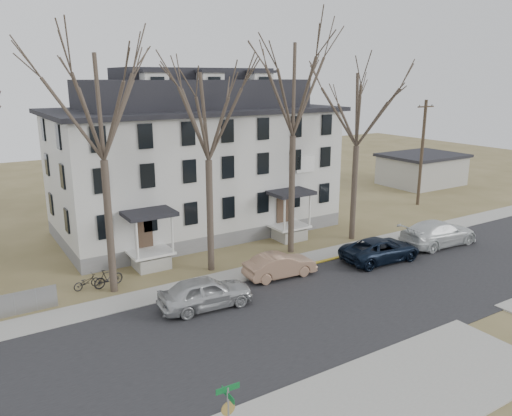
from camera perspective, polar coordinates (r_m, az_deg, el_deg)
ground at (r=26.51m, az=14.92°, el=-11.33°), size 120.00×120.00×0.00m
main_road at (r=27.76m, az=11.89°, el=-9.91°), size 120.00×10.00×0.04m
far_sidewalk at (r=31.96m, az=4.42°, el=-6.26°), size 120.00×2.00×0.08m
yellow_curb at (r=34.39m, az=12.07°, el=-5.01°), size 14.00×0.25×0.06m
boarding_house at (r=37.88m, az=-6.90°, el=5.45°), size 20.80×12.36×12.05m
distant_building at (r=57.52m, az=18.41°, el=4.23°), size 8.50×6.50×3.35m
tree_far_left at (r=26.63m, az=-17.48°, el=11.75°), size 8.40×8.40×13.72m
tree_mid_left at (r=28.80m, az=-5.57°, el=11.04°), size 7.80×7.80×12.74m
tree_center at (r=31.88m, az=4.34°, el=14.09°), size 9.00×9.00×14.70m
tree_mid_right at (r=35.46m, az=11.62°, el=11.50°), size 7.80×7.80×12.74m
utility_pole_far at (r=47.53m, az=18.43°, el=6.11°), size 2.00×0.28×9.50m
car_silver at (r=25.76m, az=-5.79°, el=-9.66°), size 4.96×2.31×1.64m
car_tan at (r=29.43m, az=2.75°, el=-6.63°), size 4.44×1.82×1.43m
car_navy at (r=32.87m, az=14.04°, el=-4.68°), size 5.50×2.80×1.49m
car_white at (r=37.01m, az=20.12°, el=-2.75°), size 6.12×2.71×1.75m
bicycle_left at (r=29.47m, az=-18.79°, el=-8.07°), size 1.60×0.85×0.80m
bicycle_right at (r=29.33m, az=-16.51°, el=-7.72°), size 1.82×0.86×1.06m
street_sign at (r=15.97m, az=-3.19°, el=-22.39°), size 0.78×0.78×2.73m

